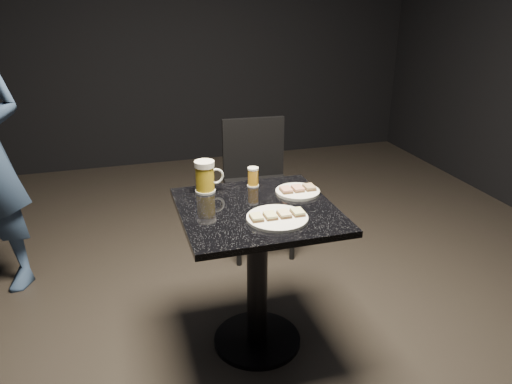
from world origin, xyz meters
TOP-DOWN VIEW (x-y plane):
  - floor at (0.00, 0.00)m, footprint 6.00×6.00m
  - plate_large at (0.05, -0.14)m, footprint 0.27×0.27m
  - plate_small at (0.24, 0.11)m, footprint 0.22×0.22m
  - table at (0.00, 0.00)m, footprint 0.70×0.70m
  - beer_mug at (-0.19, 0.26)m, footprint 0.15×0.10m
  - beer_tumbler at (0.06, 0.26)m, footprint 0.06×0.06m
  - chair at (0.30, 1.00)m, footprint 0.45×0.45m
  - canapes_on_plate_large at (0.05, -0.14)m, footprint 0.24×0.07m
  - canapes_on_plate_small at (0.24, 0.11)m, footprint 0.17×0.07m

SIDE VIEW (x-z plane):
  - floor at x=0.00m, z-range 0.00..0.00m
  - chair at x=0.30m, z-range 0.06..0.94m
  - table at x=0.00m, z-range 0.13..0.88m
  - plate_large at x=0.05m, z-range 0.75..0.76m
  - plate_small at x=0.24m, z-range 0.75..0.76m
  - canapes_on_plate_large at x=0.05m, z-range 0.76..0.78m
  - canapes_on_plate_small at x=0.24m, z-range 0.76..0.78m
  - beer_tumbler at x=0.06m, z-range 0.75..0.85m
  - beer_mug at x=-0.19m, z-range 0.75..0.91m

